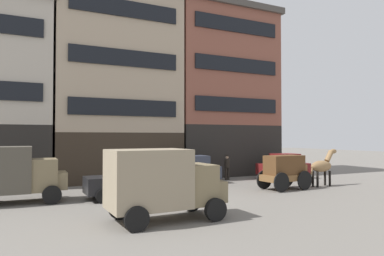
{
  "coord_description": "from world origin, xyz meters",
  "views": [
    {
      "loc": [
        -6.49,
        -15.56,
        3.07
      ],
      "look_at": [
        1.73,
        1.96,
        3.57
      ],
      "focal_mm": 32.17,
      "sensor_mm": 36.0,
      "label": 1
    }
  ],
  "objects_px": {
    "sedan_dark": "(192,170)",
    "sedan_parked_curb": "(124,180)",
    "delivery_truck_far": "(12,173)",
    "sedan_light": "(284,166)",
    "delivery_truck_near": "(163,182)",
    "pedestrian_officer": "(227,166)",
    "draft_horse": "(322,166)",
    "cargo_wagon": "(285,170)"
  },
  "relations": [
    {
      "from": "sedan_dark",
      "to": "sedan_parked_curb",
      "type": "xyz_separation_m",
      "value": [
        -5.31,
        -3.36,
        0.0
      ]
    },
    {
      "from": "delivery_truck_far",
      "to": "sedan_light",
      "type": "height_order",
      "value": "delivery_truck_far"
    },
    {
      "from": "sedan_dark",
      "to": "sedan_parked_curb",
      "type": "bearing_deg",
      "value": -147.67
    },
    {
      "from": "delivery_truck_near",
      "to": "pedestrian_officer",
      "type": "xyz_separation_m",
      "value": [
        8.3,
        9.3,
        -0.44
      ]
    },
    {
      "from": "draft_horse",
      "to": "pedestrian_officer",
      "type": "xyz_separation_m",
      "value": [
        -3.71,
        5.27,
        -0.29
      ]
    },
    {
      "from": "delivery_truck_near",
      "to": "sedan_parked_curb",
      "type": "relative_size",
      "value": 1.18
    },
    {
      "from": "sedan_dark",
      "to": "sedan_light",
      "type": "relative_size",
      "value": 0.99
    },
    {
      "from": "draft_horse",
      "to": "sedan_light",
      "type": "relative_size",
      "value": 0.62
    },
    {
      "from": "pedestrian_officer",
      "to": "cargo_wagon",
      "type": "bearing_deg",
      "value": -81.83
    },
    {
      "from": "draft_horse",
      "to": "sedan_light",
      "type": "height_order",
      "value": "draft_horse"
    },
    {
      "from": "cargo_wagon",
      "to": "delivery_truck_far",
      "type": "height_order",
      "value": "delivery_truck_far"
    },
    {
      "from": "sedan_light",
      "to": "delivery_truck_far",
      "type": "bearing_deg",
      "value": -173.26
    },
    {
      "from": "cargo_wagon",
      "to": "draft_horse",
      "type": "distance_m",
      "value": 2.95
    },
    {
      "from": "draft_horse",
      "to": "sedan_parked_curb",
      "type": "xyz_separation_m",
      "value": [
        -12.16,
        1.13,
        -0.36
      ]
    },
    {
      "from": "sedan_parked_curb",
      "to": "draft_horse",
      "type": "bearing_deg",
      "value": -5.32
    },
    {
      "from": "sedan_light",
      "to": "cargo_wagon",
      "type": "bearing_deg",
      "value": -129.3
    },
    {
      "from": "draft_horse",
      "to": "delivery_truck_near",
      "type": "height_order",
      "value": "delivery_truck_near"
    },
    {
      "from": "cargo_wagon",
      "to": "pedestrian_officer",
      "type": "distance_m",
      "value": 5.33
    },
    {
      "from": "cargo_wagon",
      "to": "sedan_light",
      "type": "bearing_deg",
      "value": 50.7
    },
    {
      "from": "draft_horse",
      "to": "pedestrian_officer",
      "type": "distance_m",
      "value": 6.45
    },
    {
      "from": "draft_horse",
      "to": "sedan_dark",
      "type": "distance_m",
      "value": 8.2
    },
    {
      "from": "delivery_truck_far",
      "to": "sedan_parked_curb",
      "type": "relative_size",
      "value": 1.16
    },
    {
      "from": "cargo_wagon",
      "to": "sedan_parked_curb",
      "type": "distance_m",
      "value": 9.29
    },
    {
      "from": "cargo_wagon",
      "to": "sedan_dark",
      "type": "distance_m",
      "value": 5.96
    },
    {
      "from": "sedan_light",
      "to": "sedan_parked_curb",
      "type": "distance_m",
      "value": 12.87
    },
    {
      "from": "sedan_dark",
      "to": "sedan_parked_curb",
      "type": "distance_m",
      "value": 6.28
    },
    {
      "from": "sedan_dark",
      "to": "pedestrian_officer",
      "type": "relative_size",
      "value": 2.1
    },
    {
      "from": "sedan_dark",
      "to": "pedestrian_officer",
      "type": "bearing_deg",
      "value": 13.84
    },
    {
      "from": "sedan_light",
      "to": "sedan_parked_curb",
      "type": "height_order",
      "value": "same"
    },
    {
      "from": "delivery_truck_near",
      "to": "sedan_light",
      "type": "height_order",
      "value": "delivery_truck_near"
    },
    {
      "from": "sedan_dark",
      "to": "sedan_parked_curb",
      "type": "relative_size",
      "value": 1.01
    },
    {
      "from": "sedan_light",
      "to": "delivery_truck_near",
      "type": "bearing_deg",
      "value": -146.83
    },
    {
      "from": "delivery_truck_near",
      "to": "pedestrian_officer",
      "type": "distance_m",
      "value": 12.47
    },
    {
      "from": "cargo_wagon",
      "to": "pedestrian_officer",
      "type": "height_order",
      "value": "cargo_wagon"
    },
    {
      "from": "draft_horse",
      "to": "delivery_truck_near",
      "type": "bearing_deg",
      "value": -161.43
    },
    {
      "from": "delivery_truck_near",
      "to": "cargo_wagon",
      "type": "bearing_deg",
      "value": 23.99
    },
    {
      "from": "cargo_wagon",
      "to": "sedan_dark",
      "type": "height_order",
      "value": "cargo_wagon"
    },
    {
      "from": "delivery_truck_near",
      "to": "sedan_light",
      "type": "bearing_deg",
      "value": 33.17
    },
    {
      "from": "draft_horse",
      "to": "delivery_truck_far",
      "type": "xyz_separation_m",
      "value": [
        -17.18,
        1.98,
        0.15
      ]
    },
    {
      "from": "delivery_truck_far",
      "to": "sedan_parked_curb",
      "type": "distance_m",
      "value": 5.11
    },
    {
      "from": "draft_horse",
      "to": "sedan_dark",
      "type": "height_order",
      "value": "draft_horse"
    },
    {
      "from": "delivery_truck_far",
      "to": "sedan_light",
      "type": "xyz_separation_m",
      "value": [
        17.55,
        2.07,
        -0.51
      ]
    }
  ]
}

